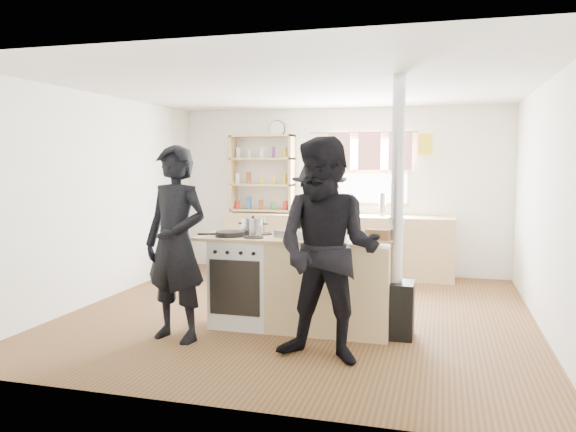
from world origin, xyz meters
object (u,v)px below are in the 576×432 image
at_px(thermos, 382,205).
at_px(stockpot_counter, 331,228).
at_px(bread_board, 378,237).
at_px(stockpot_stove, 253,226).
at_px(person_far, 319,235).
at_px(cooking_island, 300,283).
at_px(person_near_left, 176,244).
at_px(flue_heater, 396,271).
at_px(person_near_right, 327,251).
at_px(skillet_greens, 230,233).
at_px(roast_tray, 296,233).

distance_m(thermos, stockpot_counter, 2.80).
bearing_deg(bread_board, thermos, 95.08).
bearing_deg(stockpot_stove, person_far, 54.69).
height_order(cooking_island, person_far, person_far).
relative_size(stockpot_stove, person_near_left, 0.14).
height_order(flue_heater, person_near_right, flue_heater).
bearing_deg(bread_board, cooking_island, 173.20).
xyz_separation_m(person_near_left, person_far, (1.05, 1.53, -0.07)).
xyz_separation_m(skillet_greens, roast_tray, (0.67, 0.09, 0.01)).
height_order(skillet_greens, stockpot_counter, stockpot_counter).
relative_size(roast_tray, person_far, 0.26).
relative_size(cooking_island, person_near_right, 1.04).
height_order(bread_board, person_far, person_far).
relative_size(cooking_island, person_far, 1.16).
distance_m(bread_board, person_near_left, 1.91).
bearing_deg(person_far, bread_board, 108.27).
xyz_separation_m(roast_tray, bread_board, (0.83, -0.10, 0.01)).
relative_size(roast_tray, person_near_right, 0.23).
height_order(thermos, stockpot_stove, thermos).
height_order(person_near_left, person_far, person_near_left).
bearing_deg(person_far, skillet_greens, 32.24).
xyz_separation_m(thermos, skillet_greens, (-1.24, -2.86, -0.10)).
bearing_deg(bread_board, person_far, 128.84).
distance_m(roast_tray, stockpot_stove, 0.50).
distance_m(bread_board, flue_heater, 0.38).
distance_m(person_near_left, person_near_right, 1.51).
relative_size(thermos, skillet_greens, 0.82).
relative_size(stockpot_counter, person_far, 0.19).
bearing_deg(roast_tray, flue_heater, -1.51).
xyz_separation_m(cooking_island, person_far, (0.00, 0.87, 0.38)).
distance_m(cooking_island, flue_heater, 0.97).
xyz_separation_m(stockpot_counter, person_near_left, (-1.36, -0.63, -0.11)).
relative_size(stockpot_stove, person_far, 0.15).
height_order(stockpot_stove, flue_heater, flue_heater).
xyz_separation_m(cooking_island, flue_heater, (0.95, -0.02, 0.18)).
bearing_deg(flue_heater, roast_tray, 178.49).
bearing_deg(stockpot_stove, bread_board, -8.47).
bearing_deg(bread_board, flue_heater, 22.24).
bearing_deg(roast_tray, skillet_greens, -172.37).
height_order(stockpot_stove, person_near_right, person_near_right).
xyz_separation_m(bread_board, flue_heater, (0.17, 0.07, -0.34)).
distance_m(thermos, cooking_island, 2.88).
xyz_separation_m(stockpot_stove, stockpot_counter, (0.85, -0.13, 0.02)).
bearing_deg(person_near_left, skillet_greens, 73.53).
xyz_separation_m(skillet_greens, flue_heater, (1.67, 0.06, -0.31)).
bearing_deg(flue_heater, cooking_island, 178.63).
bearing_deg(cooking_island, bread_board, -6.80).
bearing_deg(roast_tray, person_near_right, -59.89).
distance_m(stockpot_stove, person_near_right, 1.38).
relative_size(roast_tray, bread_board, 1.47).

